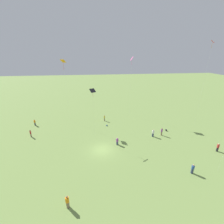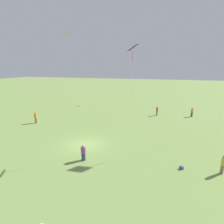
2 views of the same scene
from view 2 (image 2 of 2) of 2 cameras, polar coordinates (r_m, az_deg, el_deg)
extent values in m
plane|color=#7A994C|center=(21.32, -8.73, -10.46)|extent=(240.00, 240.00, 0.00)
cylinder|color=#333D5B|center=(17.95, -9.26, -14.13)|extent=(0.56, 0.56, 0.78)
cylinder|color=purple|center=(17.63, -9.36, -12.13)|extent=(0.66, 0.66, 0.62)
sphere|color=beige|center=(17.44, -9.42, -10.86)|extent=(0.24, 0.24, 0.24)
cylinder|color=#4C4C51|center=(35.51, 24.57, -0.74)|extent=(0.48, 0.48, 0.85)
cylinder|color=orange|center=(35.34, 24.69, 0.39)|extent=(0.57, 0.57, 0.59)
sphere|color=#A87A56|center=(35.25, 24.76, 1.04)|extent=(0.24, 0.24, 0.24)
cylinder|color=#847056|center=(18.43, 32.26, -15.50)|extent=(0.38, 0.38, 0.80)
cylinder|color=gold|center=(18.10, 32.58, -13.42)|extent=(0.45, 0.45, 0.69)
sphere|color=beige|center=(17.90, 32.79, -12.09)|extent=(0.24, 0.24, 0.24)
cylinder|color=#847056|center=(31.25, -23.56, -2.53)|extent=(0.54, 0.54, 0.90)
cylinder|color=orange|center=(31.04, -23.70, -1.10)|extent=(0.64, 0.64, 0.71)
sphere|color=#A87A56|center=(30.93, -23.79, -0.25)|extent=(0.24, 0.24, 0.24)
cylinder|color=#847056|center=(34.15, 14.43, -0.49)|extent=(0.36, 0.36, 0.79)
cylinder|color=#B72D2D|center=(33.97, 14.51, 0.75)|extent=(0.43, 0.43, 0.72)
sphere|color=brown|center=(33.86, 14.56, 1.53)|extent=(0.24, 0.24, 0.24)
cube|color=orange|center=(52.86, -14.42, 23.94)|extent=(0.84, 0.78, 0.36)
cylinder|color=green|center=(52.76, -14.37, 23.28)|extent=(0.04, 0.04, 0.81)
cylinder|color=silver|center=(52.07, -13.79, 14.14)|extent=(0.01, 0.01, 18.04)
cube|color=black|center=(19.02, 6.78, 20.17)|extent=(1.42, 1.34, 0.65)
cylinder|color=red|center=(18.96, 6.70, 17.66)|extent=(0.04, 0.04, 1.00)
cylinder|color=silver|center=(19.24, 6.30, 3.89)|extent=(0.01, 0.01, 10.85)
cube|color=#33518C|center=(17.67, 21.75, -16.51)|extent=(0.39, 0.39, 0.26)
cube|color=beige|center=(41.64, -10.75, 2.07)|extent=(0.32, 0.32, 0.37)
camera|label=1|loc=(39.66, -46.79, 22.95)|focal=24.00mm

